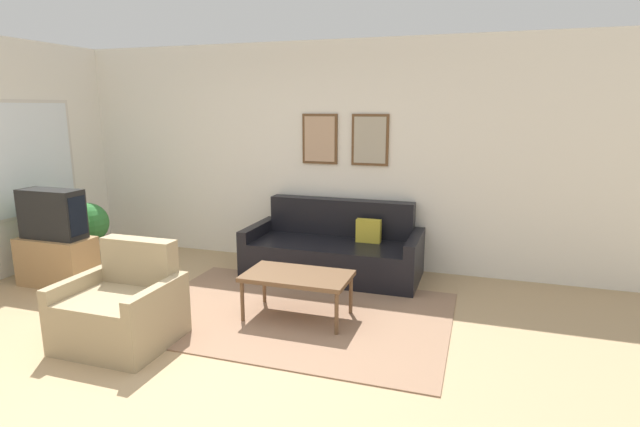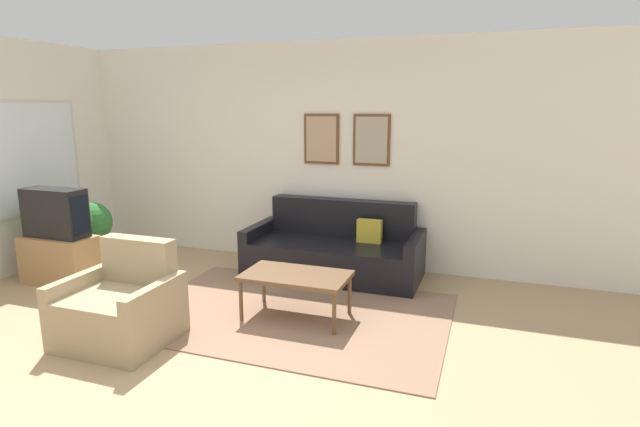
% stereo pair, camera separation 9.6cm
% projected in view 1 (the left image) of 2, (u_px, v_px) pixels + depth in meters
% --- Properties ---
extents(ground_plane, '(16.00, 16.00, 0.00)m').
position_uv_depth(ground_plane, '(174.00, 364.00, 3.82)').
color(ground_plane, tan).
extents(area_rug, '(2.88, 1.99, 0.01)m').
position_uv_depth(area_rug, '(294.00, 314.00, 4.73)').
color(area_rug, '#937056').
rests_on(area_rug, ground_plane).
extents(wall_back, '(8.00, 0.09, 2.70)m').
position_uv_depth(wall_back, '(302.00, 154.00, 6.19)').
color(wall_back, white).
rests_on(wall_back, ground_plane).
extents(couch, '(2.00, 0.90, 0.85)m').
position_uv_depth(couch, '(334.00, 251.00, 5.82)').
color(couch, black).
rests_on(couch, ground_plane).
extents(coffee_table, '(0.97, 0.56, 0.43)m').
position_uv_depth(coffee_table, '(297.00, 278.00, 4.57)').
color(coffee_table, brown).
rests_on(coffee_table, ground_plane).
extents(tv_stand, '(0.81, 0.41, 0.53)m').
position_uv_depth(tv_stand, '(57.00, 261.00, 5.49)').
color(tv_stand, '#A87F51').
rests_on(tv_stand, ground_plane).
extents(tv, '(0.70, 0.28, 0.53)m').
position_uv_depth(tv, '(52.00, 214.00, 5.38)').
color(tv, black).
rests_on(tv, tv_stand).
extents(armchair, '(0.86, 0.76, 0.82)m').
position_uv_depth(armchair, '(123.00, 310.00, 4.13)').
color(armchair, tan).
rests_on(armchair, ground_plane).
extents(potted_plant_tall, '(0.58, 0.58, 0.94)m').
position_uv_depth(potted_plant_tall, '(54.00, 223.00, 5.76)').
color(potted_plant_tall, '#935638').
rests_on(potted_plant_tall, ground_plane).
extents(potted_plant_by_window, '(0.50, 0.50, 0.77)m').
position_uv_depth(potted_plant_by_window, '(88.00, 225.00, 6.19)').
color(potted_plant_by_window, slate).
rests_on(potted_plant_by_window, ground_plane).
extents(potted_plant_small, '(0.60, 0.60, 0.90)m').
position_uv_depth(potted_plant_small, '(61.00, 226.00, 5.78)').
color(potted_plant_small, slate).
rests_on(potted_plant_small, ground_plane).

